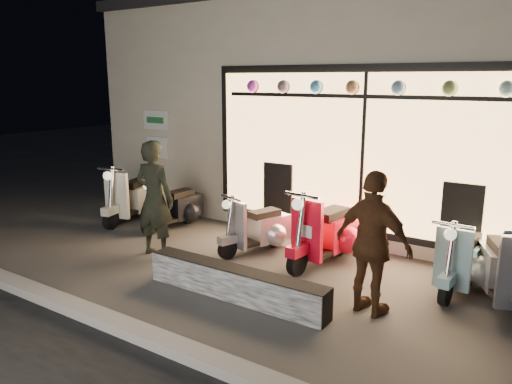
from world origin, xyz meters
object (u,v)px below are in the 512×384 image
at_px(scooter_silver, 262,228).
at_px(woman, 373,244).
at_px(scooter_red, 329,232).
at_px(man, 155,199).
at_px(graffiti_barrier, 235,283).

distance_m(scooter_silver, woman, 2.55).
distance_m(scooter_red, man, 2.66).
relative_size(man, woman, 1.06).
relative_size(scooter_silver, scooter_red, 0.83).
relative_size(graffiti_barrier, scooter_silver, 1.97).
height_order(scooter_red, woman, woman).
xyz_separation_m(graffiti_barrier, scooter_red, (0.36, 1.87, 0.24)).
relative_size(graffiti_barrier, woman, 1.50).
xyz_separation_m(graffiti_barrier, scooter_silver, (-0.71, 1.69, 0.17)).
height_order(graffiti_barrier, scooter_red, scooter_red).
xyz_separation_m(graffiti_barrier, woman, (1.52, 0.56, 0.64)).
bearing_deg(man, graffiti_barrier, 155.61).
bearing_deg(graffiti_barrier, scooter_silver, 112.72).
bearing_deg(graffiti_barrier, woman, 20.14).
xyz_separation_m(graffiti_barrier, man, (-1.95, 0.61, 0.69)).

